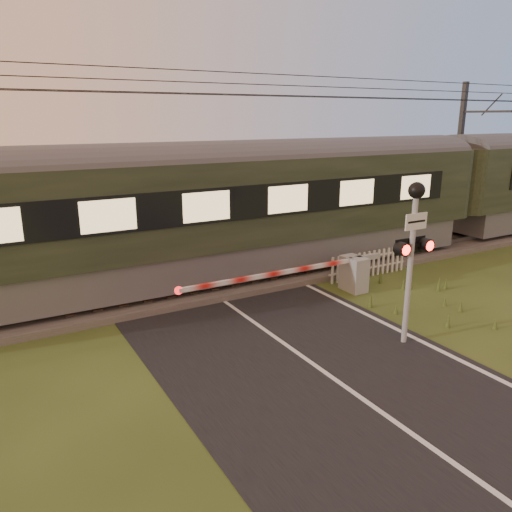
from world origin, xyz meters
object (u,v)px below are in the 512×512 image
boom_gate (346,273)px  crossing_signal (413,235)px  train (445,188)px  picket_fence (369,264)px  catenary_mast (460,153)px

boom_gate → crossing_signal: crossing_signal is taller
train → crossing_signal: (-7.99, -5.93, 0.24)m
boom_gate → crossing_signal: bearing=-106.8°
train → picket_fence: size_ratio=13.66×
boom_gate → train: bearing=20.8°
boom_gate → catenary_mast: 11.86m
train → picket_fence: 6.04m
boom_gate → picket_fence: bearing=26.0°
train → catenary_mast: bearing=32.7°
boom_gate → picket_fence: (1.56, 0.76, -0.15)m
crossing_signal → boom_gate: bearing=73.2°
train → picket_fence: bearing=-160.8°
crossing_signal → catenary_mast: size_ratio=0.56×
picket_fence → catenary_mast: 10.22m
catenary_mast → train: bearing=-147.3°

